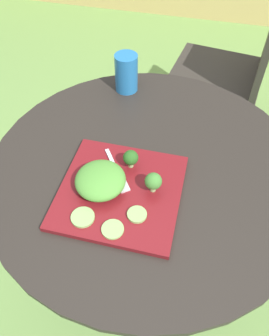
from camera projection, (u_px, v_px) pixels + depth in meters
name	position (u px, v px, depth m)	size (l,w,h in m)	color
ground_plane	(143.00, 276.00, 1.47)	(12.00, 12.00, 0.00)	#70994C
patio_table	(145.00, 219.00, 1.12)	(0.86, 0.86, 0.74)	#28231E
patio_chair	(239.00, 62.00, 1.63)	(0.50, 0.50, 0.90)	#332D28
salad_plate	(120.00, 191.00, 0.85)	(0.30, 0.30, 0.01)	maroon
drinking_glass	(126.00, 75.00, 1.09)	(0.07, 0.07, 0.12)	#236BA8
fork	(118.00, 174.00, 0.87)	(0.10, 0.14, 0.00)	silver
lettuce_mound	(100.00, 180.00, 0.83)	(0.13, 0.13, 0.05)	#519338
broccoli_floret_0	(153.00, 181.00, 0.81)	(0.04, 0.04, 0.06)	#99B770
broccoli_floret_1	(131.00, 158.00, 0.87)	(0.04, 0.04, 0.05)	#99B770
cucumber_slice_0	(137.00, 215.00, 0.79)	(0.05, 0.05, 0.01)	#8EB766
cucumber_slice_1	(83.00, 217.00, 0.78)	(0.06, 0.06, 0.01)	#8EB766
cucumber_slice_2	(113.00, 229.00, 0.76)	(0.05, 0.05, 0.01)	#8EB766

